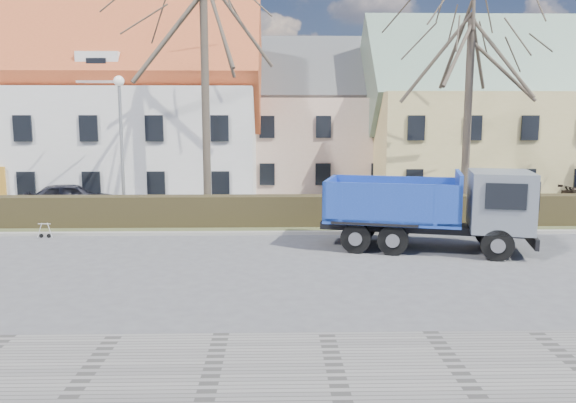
{
  "coord_description": "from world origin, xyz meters",
  "views": [
    {
      "loc": [
        1.15,
        -17.35,
        4.56
      ],
      "look_at": [
        1.61,
        2.74,
        1.6
      ],
      "focal_mm": 35.0,
      "sensor_mm": 36.0,
      "label": 1
    }
  ],
  "objects_px": {
    "dump_truck": "(419,208)",
    "cart_frame": "(40,230)",
    "streetlight": "(122,150)",
    "parked_car_a": "(71,197)"
  },
  "relations": [
    {
      "from": "parked_car_a",
      "to": "streetlight",
      "type": "bearing_deg",
      "value": -149.05
    },
    {
      "from": "dump_truck",
      "to": "cart_frame",
      "type": "bearing_deg",
      "value": -174.24
    },
    {
      "from": "dump_truck",
      "to": "parked_car_a",
      "type": "relative_size",
      "value": 1.69
    },
    {
      "from": "cart_frame",
      "to": "parked_car_a",
      "type": "height_order",
      "value": "parked_car_a"
    },
    {
      "from": "dump_truck",
      "to": "cart_frame",
      "type": "height_order",
      "value": "dump_truck"
    },
    {
      "from": "dump_truck",
      "to": "streetlight",
      "type": "bearing_deg",
      "value": 171.2
    },
    {
      "from": "streetlight",
      "to": "cart_frame",
      "type": "height_order",
      "value": "streetlight"
    },
    {
      "from": "streetlight",
      "to": "cart_frame",
      "type": "relative_size",
      "value": 9.21
    },
    {
      "from": "dump_truck",
      "to": "streetlight",
      "type": "relative_size",
      "value": 1.13
    },
    {
      "from": "cart_frame",
      "to": "parked_car_a",
      "type": "relative_size",
      "value": 0.16
    }
  ]
}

